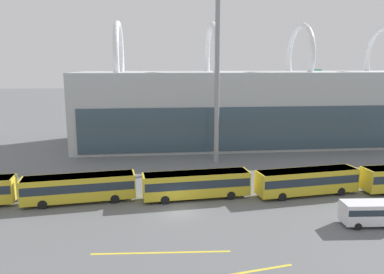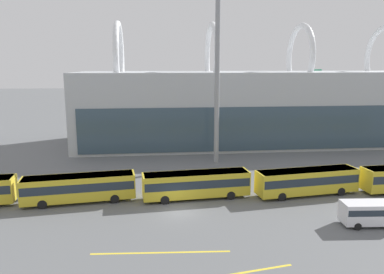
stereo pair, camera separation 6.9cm
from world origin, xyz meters
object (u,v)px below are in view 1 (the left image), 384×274
Objects in this scene: shuttle_bus_2 at (196,183)px; floodlight_mast at (217,61)px; airliner_parked_remote at (339,103)px; shuttle_bus_3 at (307,180)px; service_van_foreground at (369,212)px; airliner_at_gate_far at (149,115)px; shuttle_bus_1 at (79,187)px.

shuttle_bus_2 is 0.43× the size of floodlight_mast.
shuttle_bus_2 is (-45.58, -55.57, -3.24)m from airliner_parked_remote.
service_van_foreground is at bearing -82.17° from shuttle_bus_3.
airliner_at_gate_far is 2.97× the size of shuttle_bus_2.
airliner_parked_remote is 2.74× the size of shuttle_bus_3.
service_van_foreground is 31.11m from floodlight_mast.
airliner_parked_remote is (51.42, 14.58, 0.63)m from airliner_at_gate_far.
airliner_at_gate_far reaches higher than shuttle_bus_3.
airliner_at_gate_far is at bearing -62.67° from service_van_foreground.
airliner_at_gate_far is at bearing 113.67° from floodlight_mast.
airliner_parked_remote is 1.20× the size of floodlight_mast.
shuttle_bus_2 is at bearing -169.63° from airliner_parked_remote.
shuttle_bus_3 is (13.31, -0.22, 0.00)m from shuttle_bus_2.
shuttle_bus_3 is at bearing -6.20° from shuttle_bus_2.
airliner_at_gate_far is 2.96× the size of shuttle_bus_3.
floodlight_mast is at bearing 67.24° from shuttle_bus_2.
floodlight_mast is (5.08, 16.10, 14.10)m from shuttle_bus_2.
airliner_parked_remote is 71.41m from service_van_foreground.
shuttle_bus_3 is at bearing -70.55° from service_van_foreground.
service_van_foreground is at bearing -163.91° from airliner_at_gate_far.
shuttle_bus_2 is at bearing -7.69° from shuttle_bus_1.
shuttle_bus_3 is (-32.27, -55.79, -3.24)m from airliner_parked_remote.
airliner_at_gate_far is 1.29× the size of floodlight_mast.
airliner_parked_remote is at bearing 52.36° from shuttle_bus_3.
shuttle_bus_1 is at bearing -13.76° from service_van_foreground.
shuttle_bus_3 is (26.62, -0.34, 0.00)m from shuttle_bus_1.
airliner_parked_remote is 2.74× the size of shuttle_bus_1.
service_van_foreground is at bearing -35.52° from shuttle_bus_2.
airliner_parked_remote reaches higher than service_van_foreground.
floodlight_mast reaches higher than service_van_foreground.
service_van_foreground is (2.48, -9.00, -0.46)m from shuttle_bus_3.
airliner_at_gate_far is at bearing 107.32° from shuttle_bus_3.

